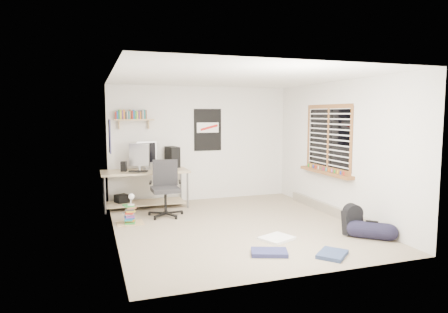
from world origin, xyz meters
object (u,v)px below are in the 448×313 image
object	(u,v)px
desk	(145,190)
office_chair	(165,190)
duffel_bag	(372,230)
book_stack	(130,215)
backpack	(352,222)

from	to	relation	value
desk	office_chair	bearing A→B (deg)	-79.80
duffel_bag	book_stack	bearing A→B (deg)	-169.40
desk	book_stack	distance (m)	1.24
office_chair	desk	bearing A→B (deg)	118.57
desk	book_stack	size ratio (longest dim) A/B	4.28
book_stack	backpack	bearing A→B (deg)	-28.68
desk	duffel_bag	size ratio (longest dim) A/B	3.38
desk	backpack	bearing A→B (deg)	-53.26
book_stack	desk	bearing A→B (deg)	69.80
office_chair	book_stack	bearing A→B (deg)	-143.81
office_chair	duffel_bag	xyz separation A→B (m)	(2.73, -2.37, -0.35)
desk	backpack	size ratio (longest dim) A/B	4.53
backpack	book_stack	xyz separation A→B (m)	(-3.26, 1.78, -0.05)
desk	book_stack	bearing A→B (deg)	-117.57
desk	duffel_bag	bearing A→B (deg)	-54.21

